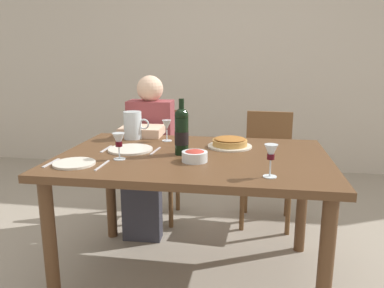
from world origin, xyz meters
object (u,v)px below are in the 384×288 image
at_px(diner_left, 148,149).
at_px(salad_bowl, 195,155).
at_px(water_pitcher, 133,127).
at_px(wine_bottle, 182,131).
at_px(wine_glass_right_diner, 167,126).
at_px(dining_table, 193,170).
at_px(chair_right, 268,160).
at_px(chair_left, 155,157).
at_px(dinner_plate_left_setting, 130,149).
at_px(wine_glass_left_diner, 271,154).
at_px(wine_glass_centre, 119,141).
at_px(dinner_plate_right_setting, 74,163).
at_px(baked_tart, 230,143).

bearing_deg(diner_left, salad_bowl, 119.23).
relative_size(water_pitcher, diner_left, 0.16).
distance_m(wine_bottle, wine_glass_right_diner, 0.36).
bearing_deg(dining_table, wine_glass_right_diner, 124.91).
bearing_deg(chair_right, wine_bottle, 63.84).
bearing_deg(chair_left, dinner_plate_left_setting, 92.77).
xyz_separation_m(wine_bottle, salad_bowl, (0.09, -0.13, -0.10)).
height_order(water_pitcher, chair_right, water_pitcher).
xyz_separation_m(wine_bottle, wine_glass_right_diner, (-0.16, 0.33, -0.03)).
xyz_separation_m(wine_bottle, water_pitcher, (-0.40, 0.36, -0.05)).
xyz_separation_m(wine_bottle, dinner_plate_left_setting, (-0.31, 0.04, -0.13)).
xyz_separation_m(salad_bowl, chair_left, (-0.48, 1.01, -0.30)).
height_order(wine_glass_left_diner, wine_glass_centre, wine_glass_left_diner).
bearing_deg(water_pitcher, salad_bowl, -45.00).
bearing_deg(diner_left, dinner_plate_left_setting, 93.99).
height_order(wine_bottle, chair_right, wine_bottle).
distance_m(wine_glass_centre, dinner_plate_right_setting, 0.25).
height_order(baked_tart, salad_bowl, salad_bowl).
relative_size(dinner_plate_right_setting, chair_right, 0.25).
height_order(wine_glass_left_diner, dinner_plate_left_setting, wine_glass_left_diner).
relative_size(salad_bowl, diner_left, 0.12).
height_order(baked_tart, wine_glass_left_diner, wine_glass_left_diner).
xyz_separation_m(dinner_plate_left_setting, chair_left, (-0.07, 0.84, -0.27)).
height_order(salad_bowl, wine_glass_centre, wine_glass_centre).
distance_m(wine_glass_centre, dinner_plate_left_setting, 0.22).
relative_size(wine_glass_centre, dinner_plate_left_setting, 0.55).
relative_size(dining_table, water_pitcher, 8.21).
relative_size(salad_bowl, wine_glass_centre, 0.94).
bearing_deg(dining_table, dinner_plate_left_setting, 173.90).
height_order(dining_table, baked_tart, baked_tart).
bearing_deg(wine_glass_left_diner, wine_glass_centre, 166.97).
height_order(baked_tart, diner_left, diner_left).
distance_m(wine_bottle, dinner_plate_left_setting, 0.34).
relative_size(salad_bowl, dinner_plate_right_setting, 0.64).
relative_size(wine_glass_left_diner, chair_right, 0.18).
bearing_deg(baked_tart, wine_bottle, -139.43).
xyz_separation_m(wine_glass_right_diner, wine_glass_centre, (-0.15, -0.48, 0.00)).
distance_m(wine_glass_centre, chair_right, 1.40).
height_order(dinner_plate_left_setting, diner_left, diner_left).
bearing_deg(dinner_plate_right_setting, chair_right, 49.45).
xyz_separation_m(baked_tart, salad_bowl, (-0.16, -0.35, 0.00)).
distance_m(dinner_plate_left_setting, chair_right, 1.24).
bearing_deg(salad_bowl, baked_tart, 65.19).
distance_m(wine_bottle, wine_glass_centre, 0.35).
xyz_separation_m(water_pitcher, chair_left, (0.01, 0.52, -0.34)).
bearing_deg(chair_left, salad_bowl, 113.26).
height_order(water_pitcher, dinner_plate_right_setting, water_pitcher).
distance_m(dinner_plate_left_setting, chair_left, 0.88).
distance_m(wine_bottle, diner_left, 0.80).
bearing_deg(water_pitcher, diner_left, 86.17).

